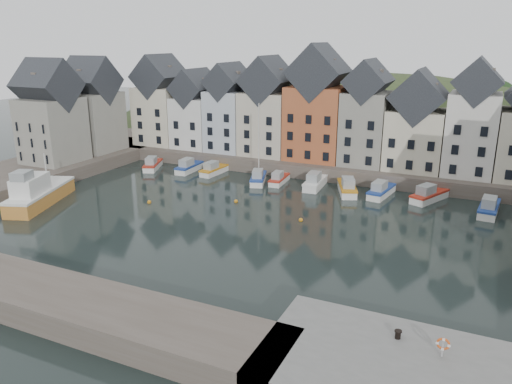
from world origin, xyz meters
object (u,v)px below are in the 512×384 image
Objects in this scene: boat_a at (153,165)px; life_ring_post at (443,344)px; mooring_bollard at (398,334)px; boat_d at (258,178)px; large_vessel at (38,194)px.

life_ring_post is at bearing -59.29° from boat_a.
boat_d is at bearing 126.49° from mooring_bollard.
mooring_bollard is at bearing -36.19° from large_vessel.
boat_a is 21.36m from large_vessel.
boat_a is at bearing 141.88° from mooring_bollard.
mooring_bollard is (25.98, -35.12, 1.55)m from boat_d.
boat_a is at bearing 160.98° from boat_d.
mooring_bollard is (46.95, -14.01, 0.79)m from large_vessel.
life_ring_post is (49.69, -14.87, 1.34)m from large_vessel.
boat_d is at bearing 25.61° from large_vessel.
boat_a is 57.14m from mooring_bollard.
large_vessel is 22.97× the size of mooring_bollard.
boat_d reaches higher than boat_a.
boat_a is at bearing 65.01° from large_vessel.
large_vessel is at bearing -117.56° from boat_a.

